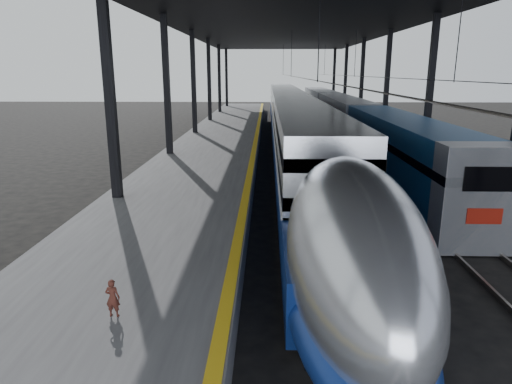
{
  "coord_description": "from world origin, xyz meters",
  "views": [
    {
      "loc": [
        0.16,
        -12.4,
        5.83
      ],
      "look_at": [
        -0.2,
        2.08,
        2.0
      ],
      "focal_mm": 32.0,
      "sensor_mm": 36.0,
      "label": 1
    }
  ],
  "objects": [
    {
      "name": "tgv_train",
      "position": [
        2.0,
        24.35,
        1.94
      ],
      "size": [
        2.89,
        65.2,
        4.14
      ],
      "color": "silver",
      "rests_on": "ground"
    },
    {
      "name": "rails",
      "position": [
        4.5,
        20.0,
        0.08
      ],
      "size": [
        6.52,
        80.0,
        0.16
      ],
      "color": "slate",
      "rests_on": "ground"
    },
    {
      "name": "canopy",
      "position": [
        1.9,
        20.0,
        9.12
      ],
      "size": [
        18.0,
        75.0,
        9.47
      ],
      "color": "black",
      "rests_on": "ground"
    },
    {
      "name": "yellow_strip",
      "position": [
        -0.7,
        20.0,
        1.0
      ],
      "size": [
        0.3,
        80.0,
        0.01
      ],
      "primitive_type": "cube",
      "color": "yellow",
      "rests_on": "platform"
    },
    {
      "name": "second_train",
      "position": [
        7.0,
        28.75,
        1.83
      ],
      "size": [
        2.63,
        56.05,
        3.62
      ],
      "color": "navy",
      "rests_on": "ground"
    },
    {
      "name": "ground",
      "position": [
        0.0,
        0.0,
        0.0
      ],
      "size": [
        160.0,
        160.0,
        0.0
      ],
      "primitive_type": "plane",
      "color": "black",
      "rests_on": "ground"
    },
    {
      "name": "child",
      "position": [
        -2.94,
        -4.13,
        1.41
      ],
      "size": [
        0.31,
        0.21,
        0.81
      ],
      "primitive_type": "imported",
      "rotation": [
        0.0,
        0.0,
        3.09
      ],
      "color": "#451F17",
      "rests_on": "platform"
    },
    {
      "name": "platform",
      "position": [
        -3.5,
        20.0,
        0.5
      ],
      "size": [
        6.0,
        80.0,
        1.0
      ],
      "primitive_type": "cube",
      "color": "#4C4C4F",
      "rests_on": "ground"
    }
  ]
}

